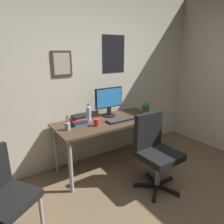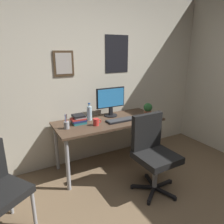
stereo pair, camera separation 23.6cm
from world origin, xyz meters
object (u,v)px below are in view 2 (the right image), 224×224
(potted_plant, at_px, (148,109))
(pen_cup, at_px, (67,125))
(keyboard, at_px, (121,120))
(coffee_mug_near, at_px, (96,122))
(book_stack_left, at_px, (79,119))
(office_chair, at_px, (152,150))
(computer_mouse, at_px, (139,117))
(water_bottle, at_px, (89,113))
(monitor, at_px, (111,101))

(potted_plant, distance_m, pen_cup, 1.26)
(keyboard, height_order, coffee_mug_near, coffee_mug_near)
(pen_cup, distance_m, book_stack_left, 0.23)
(office_chair, relative_size, computer_mouse, 8.64)
(office_chair, bearing_deg, potted_plant, 57.26)
(office_chair, distance_m, computer_mouse, 0.65)
(computer_mouse, bearing_deg, water_bottle, 157.58)
(keyboard, height_order, potted_plant, potted_plant)
(water_bottle, distance_m, coffee_mug_near, 0.25)
(office_chair, relative_size, keyboard, 2.21)
(monitor, relative_size, pen_cup, 2.30)
(book_stack_left, bearing_deg, monitor, 10.82)
(coffee_mug_near, xyz_separation_m, potted_plant, (0.87, 0.02, 0.06))
(water_bottle, distance_m, pen_cup, 0.43)
(book_stack_left, bearing_deg, potted_plant, -8.28)
(water_bottle, relative_size, coffee_mug_near, 2.19)
(keyboard, distance_m, computer_mouse, 0.30)
(keyboard, relative_size, book_stack_left, 2.14)
(keyboard, distance_m, coffee_mug_near, 0.38)
(coffee_mug_near, distance_m, pen_cup, 0.39)
(monitor, xyz_separation_m, book_stack_left, (-0.55, -0.10, -0.18))
(computer_mouse, xyz_separation_m, potted_plant, (0.19, 0.05, 0.09))
(computer_mouse, bearing_deg, pen_cup, 174.40)
(pen_cup, height_order, book_stack_left, pen_cup)
(office_chair, relative_size, monitor, 2.07)
(monitor, bearing_deg, book_stack_left, -169.18)
(office_chair, xyz_separation_m, monitor, (-0.10, 0.89, 0.44))
(office_chair, height_order, book_stack_left, office_chair)
(pen_cup, bearing_deg, monitor, 15.39)
(monitor, relative_size, water_bottle, 1.82)
(office_chair, height_order, pen_cup, office_chair)
(office_chair, height_order, coffee_mug_near, office_chair)
(potted_plant, xyz_separation_m, pen_cup, (-1.26, 0.05, -0.05))
(office_chair, relative_size, pen_cup, 4.75)
(monitor, distance_m, book_stack_left, 0.59)
(office_chair, xyz_separation_m, book_stack_left, (-0.65, 0.79, 0.26))
(water_bottle, bearing_deg, monitor, 5.08)
(coffee_mug_near, bearing_deg, potted_plant, 1.11)
(coffee_mug_near, bearing_deg, office_chair, -52.81)
(coffee_mug_near, bearing_deg, monitor, 36.78)
(monitor, bearing_deg, keyboard, -87.01)
(office_chair, relative_size, water_bottle, 3.76)
(monitor, distance_m, computer_mouse, 0.49)
(potted_plant, height_order, pen_cup, pen_cup)
(coffee_mug_near, bearing_deg, computer_mouse, -3.01)
(potted_plant, bearing_deg, monitor, 152.93)
(potted_plant, bearing_deg, keyboard, -177.21)
(keyboard, distance_m, potted_plant, 0.50)
(keyboard, xyz_separation_m, potted_plant, (0.49, 0.02, 0.09))
(keyboard, bearing_deg, potted_plant, 2.79)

